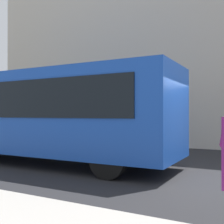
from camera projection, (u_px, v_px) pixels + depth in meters
The scene contains 2 objects.
ground_plane at pixel (194, 178), 7.30m from camera, with size 60.00×60.00×0.00m, color #232326.
red_bus at pixel (45, 113), 9.58m from camera, with size 9.05×2.54×3.08m.
Camera 1 is at (-1.59, 7.44, 1.66)m, focal length 45.50 mm.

